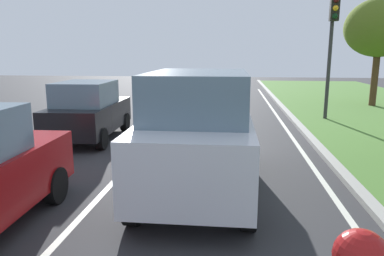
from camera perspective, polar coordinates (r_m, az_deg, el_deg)
name	(u,v)px	position (r m, az deg, el deg)	size (l,w,h in m)	color
ground_plane	(177,137)	(11.45, -2.30, -1.44)	(60.00, 60.00, 0.00)	#2D2D30
lane_line_center	(156,136)	(11.57, -5.73, -1.33)	(0.12, 32.00, 0.01)	silver
lane_line_right_edge	(294,140)	(11.48, 15.77, -1.83)	(0.12, 32.00, 0.01)	silver
curb_right	(311,139)	(11.56, 18.23, -1.59)	(0.24, 48.00, 0.12)	#9E9B93
car_suv_ahead	(199,131)	(6.76, 1.08, -0.55)	(1.99, 4.51, 2.28)	silver
car_hatchback_far	(89,111)	(11.46, -15.98, 2.62)	(1.84, 3.76, 1.78)	black
traffic_light_near_right	(332,33)	(15.04, 21.22, 13.75)	(0.32, 0.50, 4.99)	#2D2D2D
tree_roadside_far	(380,28)	(19.97, 27.48, 13.80)	(3.25, 3.25, 5.18)	#4C331E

